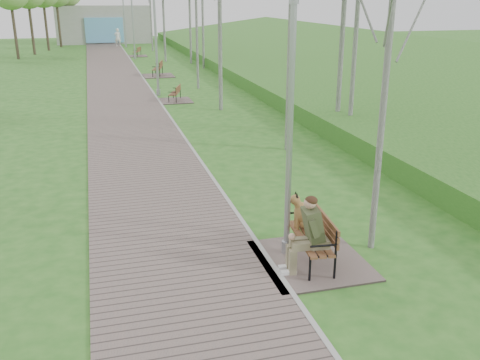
# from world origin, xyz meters

# --- Properties ---
(ground) EXTENTS (120.00, 120.00, 0.00)m
(ground) POSITION_xyz_m (0.00, 0.00, 0.00)
(ground) COLOR #27631E
(ground) RESTS_ON ground
(walkway) EXTENTS (3.50, 67.00, 0.04)m
(walkway) POSITION_xyz_m (-1.75, 21.50, 0.02)
(walkway) COLOR #6D5D58
(walkway) RESTS_ON ground
(kerb) EXTENTS (0.10, 67.00, 0.05)m
(kerb) POSITION_xyz_m (0.00, 21.50, 0.03)
(kerb) COLOR #999993
(kerb) RESTS_ON ground
(embankment) EXTENTS (14.00, 70.00, 1.60)m
(embankment) POSITION_xyz_m (12.00, 20.00, 0.00)
(embankment) COLOR #548E35
(embankment) RESTS_ON ground
(building_north) EXTENTS (10.00, 5.20, 4.00)m
(building_north) POSITION_xyz_m (-1.50, 50.97, 1.99)
(building_north) COLOR #9E9E99
(building_north) RESTS_ON ground
(bench_main) EXTENTS (2.07, 2.30, 1.80)m
(bench_main) POSITION_xyz_m (0.72, -3.95, 0.51)
(bench_main) COLOR #6D5D58
(bench_main) RESTS_ON ground
(bench_second) EXTENTS (1.58, 1.76, 0.97)m
(bench_second) POSITION_xyz_m (0.79, 13.92, 0.18)
(bench_second) COLOR #6D5D58
(bench_second) RESTS_ON ground
(bench_third) EXTENTS (1.97, 2.19, 1.21)m
(bench_third) POSITION_xyz_m (1.04, 23.01, 0.23)
(bench_third) COLOR #6D5D58
(bench_third) RESTS_ON ground
(bench_far) EXTENTS (1.61, 1.79, 0.99)m
(bench_far) POSITION_xyz_m (0.79, 35.57, 0.18)
(bench_far) COLOR #6D5D58
(bench_far) RESTS_ON ground
(lamp_post_near) EXTENTS (0.20, 0.20, 5.18)m
(lamp_post_near) POSITION_xyz_m (0.44, -3.48, 2.42)
(lamp_post_near) COLOR #A0A2A8
(lamp_post_near) RESTS_ON ground
(lamp_post_second) EXTENTS (0.22, 0.22, 5.67)m
(lamp_post_second) POSITION_xyz_m (0.19, 15.77, 2.65)
(lamp_post_second) COLOR #A0A2A8
(lamp_post_second) RESTS_ON ground
(lamp_post_third) EXTENTS (0.22, 0.22, 5.61)m
(lamp_post_third) POSITION_xyz_m (0.44, 33.62, 2.62)
(lamp_post_third) COLOR #A0A2A8
(lamp_post_third) RESTS_ON ground
(lamp_post_far) EXTENTS (0.21, 0.21, 5.42)m
(lamp_post_far) POSITION_xyz_m (0.44, 44.49, 2.53)
(lamp_post_far) COLOR #A0A2A8
(lamp_post_far) RESTS_ON ground
(pedestrian_near) EXTENTS (0.71, 0.50, 1.84)m
(pedestrian_near) POSITION_xyz_m (-0.31, 45.22, 0.92)
(pedestrian_near) COLOR white
(pedestrian_near) RESTS_ON ground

